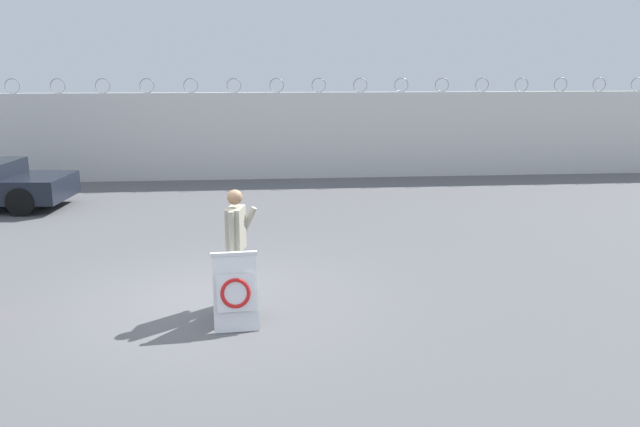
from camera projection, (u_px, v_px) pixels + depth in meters
The scene contains 4 objects.
ground_plane at pixel (213, 302), 9.67m from camera, with size 90.00×90.00×0.00m, color #5B5B5E.
perimeter_wall at pixel (236, 136), 20.16m from camera, with size 36.00×0.30×3.24m.
barricade_sign at pixel (235, 288), 8.78m from camera, with size 0.67×0.89×1.03m.
security_guard at pixel (236, 240), 9.42m from camera, with size 0.48×0.64×1.78m.
Camera 1 is at (0.78, -9.22, 3.53)m, focal length 35.00 mm.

